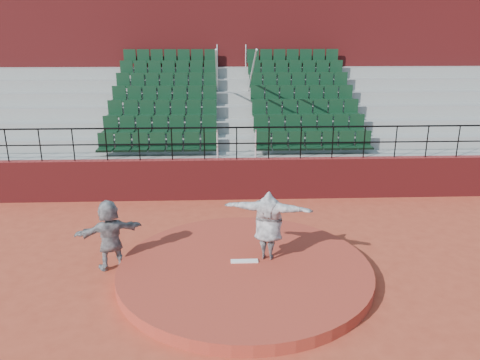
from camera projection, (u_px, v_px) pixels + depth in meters
ground at (245, 275)px, 10.24m from camera, size 90.00×90.00×0.00m
pitchers_mound at (245, 270)px, 10.21m from camera, size 5.50×5.50×0.25m
pitching_rubber at (244, 261)px, 10.31m from camera, size 0.60×0.15×0.03m
boundary_wall at (237, 179)px, 14.81m from camera, size 24.00×0.30×1.30m
wall_railing at (237, 136)px, 14.40m from camera, size 24.04×0.05×1.03m
seating_deck at (233, 131)px, 18.04m from camera, size 24.00×5.97×4.63m
press_box_facade at (231, 68)px, 21.18m from camera, size 24.00×3.00×7.10m
pitcher at (268, 225)px, 10.27m from camera, size 2.01×1.02×1.58m
fielder at (110, 235)px, 10.36m from camera, size 1.56×1.01×1.61m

